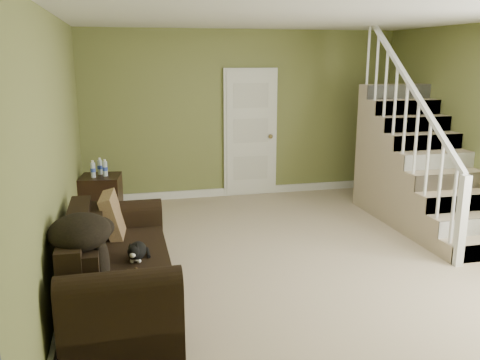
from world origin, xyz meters
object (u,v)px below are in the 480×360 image
side_table (101,198)px  banana (131,275)px  cat (137,251)px  sofa (116,271)px

side_table → banana: size_ratio=4.16×
cat → sofa: bearing=167.2°
sofa → cat: bearing=-26.2°
sofa → side_table: size_ratio=2.44×
sofa → side_table: 2.55m
sofa → cat: sofa is taller
sofa → banana: 0.52m
side_table → banana: bearing=-83.8°
sofa → side_table: side_table is taller
sofa → side_table: (-0.19, 2.55, 0.01)m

